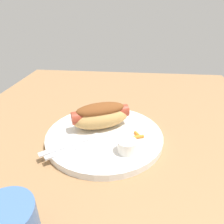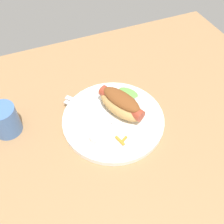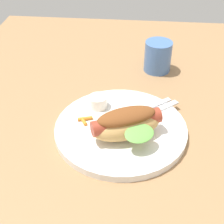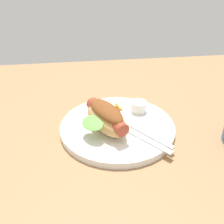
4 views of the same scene
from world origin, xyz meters
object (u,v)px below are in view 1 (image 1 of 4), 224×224
at_px(hot_dog, 100,115).
at_px(knife, 71,144).
at_px(fork, 79,146).
at_px(plate, 104,136).
at_px(sauce_ramekin, 127,146).
at_px(carrot_garnish, 137,136).

xyz_separation_m(hot_dog, knife, (-0.08, 0.05, -0.03)).
bearing_deg(hot_dog, fork, -135.05).
distance_m(plate, hot_dog, 0.05).
distance_m(plate, fork, 0.08).
xyz_separation_m(fork, knife, (0.01, 0.02, -0.00)).
xyz_separation_m(hot_dog, sauce_ramekin, (-0.09, -0.07, -0.02)).
relative_size(hot_dog, knife, 1.10).
relative_size(plate, hot_dog, 1.79).
xyz_separation_m(plate, carrot_garnish, (-0.01, -0.08, 0.01)).
distance_m(fork, knife, 0.02).
relative_size(plate, sauce_ramekin, 6.70).
distance_m(plate, carrot_garnish, 0.08).
height_order(hot_dog, knife, hot_dog).
bearing_deg(knife, plate, 0.27).
bearing_deg(carrot_garnish, hot_dog, 67.21).
bearing_deg(knife, sauce_ramekin, -43.24).
bearing_deg(sauce_ramekin, plate, 41.22).
bearing_deg(carrot_garnish, plate, 82.87).
height_order(sauce_ramekin, knife, sauce_ramekin).
bearing_deg(plate, knife, 128.88).
bearing_deg(hot_dog, plate, -89.66).
xyz_separation_m(hot_dog, carrot_garnish, (-0.04, -0.09, -0.03)).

